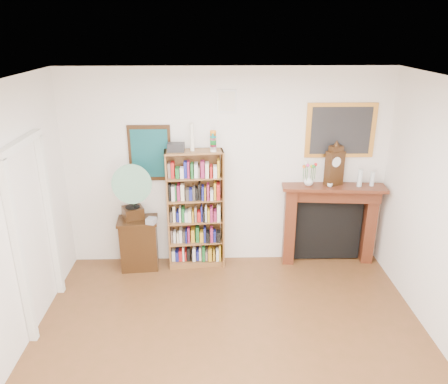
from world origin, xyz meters
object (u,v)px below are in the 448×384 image
Objects in this scene: teacup at (330,185)px; bottle_right at (372,179)px; bookshelf at (195,203)px; flower_vase at (309,181)px; cd_stack at (151,221)px; bottle_left at (360,178)px; fireplace at (330,216)px; gramophone at (129,189)px; side_cabinet at (139,243)px; mantel_clock at (335,166)px.

bottle_right reaches higher than teacup.
bookshelf is 14.52× the size of flower_vase.
bottle_left reaches higher than cd_stack.
flower_vase is (1.58, 0.03, 0.31)m from bookshelf.
fireplace is 2.86m from gramophone.
side_cabinet is 2.76m from fireplace.
bottle_left is at bearing 3.33° from cd_stack.
mantel_clock is at bearing 53.54° from teacup.
gramophone is at bearing 159.76° from mantel_clock.
bottle_right is (3.33, 0.13, 0.07)m from gramophone.
fireplace is at bearing 165.62° from bottle_left.
fireplace is 6.04× the size of bottle_left.
side_cabinet is at bearing -177.99° from flower_vase.
fireplace is 0.76m from mantel_clock.
cd_stack is at bearing -176.52° from bottle_right.
bottle_right is at bearing 3.31° from teacup.
teacup is 0.38× the size of bottle_right.
gramophone is at bearing -175.99° from flower_vase.
fireplace is 7.25× the size of bottle_right.
bottle_left reaches higher than flower_vase.
gramophone reaches higher than teacup.
mantel_clock is at bearing 3.02° from flower_vase.
cd_stack is at bearing -176.67° from bottle_left.
bookshelf reaches higher than fireplace.
teacup is (1.86, -0.05, 0.27)m from bookshelf.
side_cabinet is 2.80m from teacup.
gramophone is at bearing -177.69° from bottle_right.
bottle_left reaches higher than teacup.
flower_vase is at bearing 177.51° from bottle_right.
flower_vase is (-0.35, -0.03, 0.56)m from fireplace.
mantel_clock is at bearing 5.47° from cd_stack.
bookshelf is 0.93m from gramophone.
bottle_right is at bearing -2.49° from flower_vase.
mantel_clock is 4.10× the size of flower_vase.
side_cabinet is (-0.81, -0.06, -0.58)m from bookshelf.
bookshelf reaches higher than gramophone.
bottle_right reaches higher than cd_stack.
bookshelf is at bearing -14.92° from gramophone.
fireplace reaches higher than cd_stack.
bottle_right is at bearing -30.23° from mantel_clock.
bookshelf reaches higher than mantel_clock.
bookshelf is at bearing 157.17° from mantel_clock.
gramophone is at bearing -130.61° from side_cabinet.
teacup is (2.46, 0.15, 0.44)m from cd_stack.
bookshelf reaches higher than side_cabinet.
bottle_left is at bearing -174.15° from bottle_right.
bottle_left reaches higher than fireplace.
mantel_clock is at bearing -20.56° from gramophone.
gramophone is 7.18× the size of cd_stack.
flower_vase is 0.29m from teacup.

